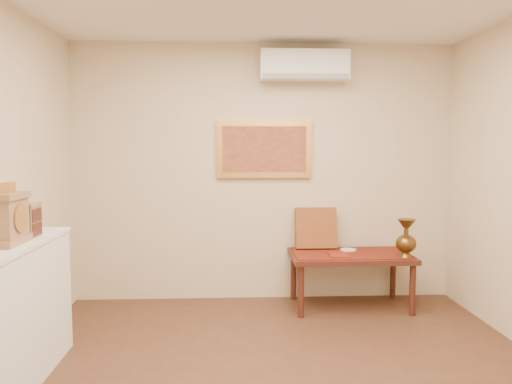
{
  "coord_description": "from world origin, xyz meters",
  "views": [
    {
      "loc": [
        -0.35,
        -3.02,
        1.61
      ],
      "look_at": [
        -0.14,
        1.15,
        1.24
      ],
      "focal_mm": 35.0,
      "sensor_mm": 36.0,
      "label": 1
    }
  ],
  "objects": [
    {
      "name": "wall_back",
      "position": [
        0.0,
        2.25,
        1.35
      ],
      "size": [
        4.0,
        0.02,
        2.7
      ],
      "primitive_type": "cube",
      "color": "beige",
      "rests_on": "ground"
    },
    {
      "name": "wall_front",
      "position": [
        0.0,
        -2.25,
        1.35
      ],
      "size": [
        4.0,
        0.02,
        2.7
      ],
      "primitive_type": "cube",
      "color": "beige",
      "rests_on": "ground"
    },
    {
      "name": "table_cloth",
      "position": [
        0.85,
        1.88,
        0.55
      ],
      "size": [
        1.14,
        0.59,
        0.01
      ],
      "primitive_type": "cube",
      "color": "maroon",
      "rests_on": "low_table"
    },
    {
      "name": "brass_urn_tall",
      "position": [
        1.35,
        1.68,
        0.78
      ],
      "size": [
        0.2,
        0.2,
        0.45
      ],
      "primitive_type": null,
      "color": "brown",
      "rests_on": "table_cloth"
    },
    {
      "name": "plate",
      "position": [
        0.86,
        2.0,
        0.56
      ],
      "size": [
        0.16,
        0.16,
        0.01
      ],
      "primitive_type": "cylinder",
      "color": "white",
      "rests_on": "table_cloth"
    },
    {
      "name": "menu",
      "position": [
        0.7,
        1.76,
        0.56
      ],
      "size": [
        0.19,
        0.26,
        0.01
      ],
      "primitive_type": "cube",
      "rotation": [
        0.0,
        0.0,
        -0.04
      ],
      "color": "maroon",
      "rests_on": "table_cloth"
    },
    {
      "name": "cushion",
      "position": [
        0.54,
        2.13,
        0.77
      ],
      "size": [
        0.43,
        0.19,
        0.44
      ],
      "primitive_type": "cube",
      "rotation": [
        -0.21,
        0.0,
        0.0
      ],
      "color": "maroon",
      "rests_on": "table_cloth"
    },
    {
      "name": "mantel_clock",
      "position": [
        -1.8,
        0.28,
        1.15
      ],
      "size": [
        0.17,
        0.36,
        0.41
      ],
      "color": "#9E7451",
      "rests_on": "display_ledge"
    },
    {
      "name": "wooden_chest",
      "position": [
        -1.8,
        0.54,
        1.1
      ],
      "size": [
        0.16,
        0.21,
        0.24
      ],
      "color": "#9E7451",
      "rests_on": "display_ledge"
    },
    {
      "name": "low_table",
      "position": [
        0.85,
        1.88,
        0.48
      ],
      "size": [
        1.2,
        0.7,
        0.55
      ],
      "color": "#461D15",
      "rests_on": "floor"
    },
    {
      "name": "painting",
      "position": [
        0.0,
        2.22,
        1.6
      ],
      "size": [
        1.0,
        0.06,
        0.6
      ],
      "color": "gold",
      "rests_on": "wall_back"
    },
    {
      "name": "ac_unit",
      "position": [
        0.4,
        2.12,
        2.45
      ],
      "size": [
        0.9,
        0.25,
        0.3
      ],
      "color": "white",
      "rests_on": "wall_back"
    }
  ]
}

